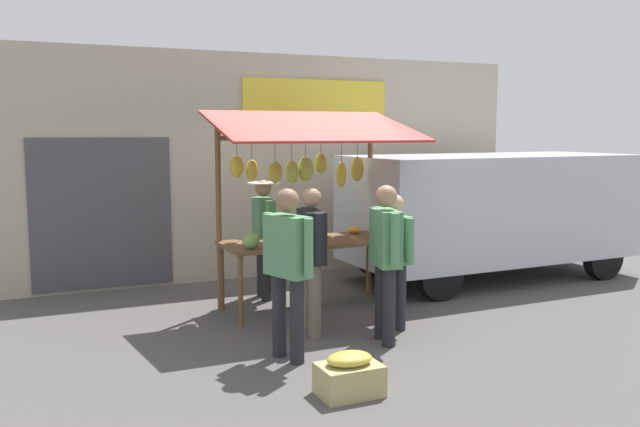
# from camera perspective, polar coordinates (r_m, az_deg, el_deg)

# --- Properties ---
(ground_plane) EXTENTS (40.00, 40.00, 0.00)m
(ground_plane) POSITION_cam_1_polar(r_m,az_deg,el_deg) (8.71, -0.82, -7.97)
(ground_plane) COLOR #514F4C
(street_backdrop) EXTENTS (9.00, 0.30, 3.40)m
(street_backdrop) POSITION_cam_1_polar(r_m,az_deg,el_deg) (10.47, -5.80, 3.94)
(street_backdrop) COLOR #B2A893
(street_backdrop) RESTS_ON ground
(market_stall) EXTENTS (2.50, 1.46, 2.50)m
(market_stall) POSITION_cam_1_polar(r_m,az_deg,el_deg) (8.49, -1.09, 2.32)
(market_stall) COLOR brown
(market_stall) RESTS_ON ground
(vendor_with_sunhat) EXTENTS (0.41, 0.68, 1.60)m
(vendor_with_sunhat) POSITION_cam_1_polar(r_m,az_deg,el_deg) (9.08, -4.75, -1.33)
(vendor_with_sunhat) COLOR #232328
(vendor_with_sunhat) RESTS_ON ground
(shopper_in_striped_shirt) EXTENTS (0.32, 0.70, 1.68)m
(shopper_in_striped_shirt) POSITION_cam_1_polar(r_m,az_deg,el_deg) (7.18, 5.52, -3.22)
(shopper_in_striped_shirt) COLOR #232328
(shopper_in_striped_shirt) RESTS_ON ground
(shopper_in_grey_tee) EXTENTS (0.26, 0.67, 1.53)m
(shopper_in_grey_tee) POSITION_cam_1_polar(r_m,az_deg,el_deg) (7.77, 6.21, -3.24)
(shopper_in_grey_tee) COLOR #232328
(shopper_in_grey_tee) RESTS_ON ground
(shopper_with_ponytail) EXTENTS (0.36, 0.69, 1.69)m
(shopper_with_ponytail) POSITION_cam_1_polar(r_m,az_deg,el_deg) (6.61, -2.73, -4.00)
(shopper_with_ponytail) COLOR #232328
(shopper_with_ponytail) RESTS_ON ground
(shopper_with_shopping_bag) EXTENTS (0.29, 0.69, 1.64)m
(shopper_with_shopping_bag) POSITION_cam_1_polar(r_m,az_deg,el_deg) (7.45, -0.71, -3.07)
(shopper_with_shopping_bag) COLOR #726656
(shopper_with_shopping_bag) RESTS_ON ground
(parked_van) EXTENTS (4.44, 1.94, 1.88)m
(parked_van) POSITION_cam_1_polar(r_m,az_deg,el_deg) (10.53, 13.44, 0.65)
(parked_van) COLOR silver
(parked_van) RESTS_ON ground
(produce_crate_near) EXTENTS (0.53, 0.38, 0.38)m
(produce_crate_near) POSITION_cam_1_polar(r_m,az_deg,el_deg) (5.95, 2.48, -13.41)
(produce_crate_near) COLOR tan
(produce_crate_near) RESTS_ON ground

